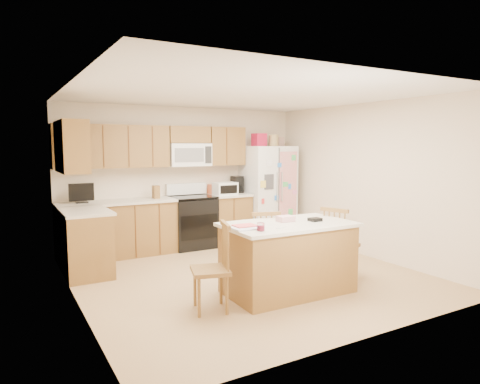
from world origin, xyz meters
TOP-DOWN VIEW (x-y plane):
  - ground at (0.00, 0.00)m, footprint 4.50×4.50m
  - room_shell at (0.00, 0.00)m, footprint 4.60×4.60m
  - cabinetry at (-0.98, 1.79)m, footprint 3.36×1.56m
  - stove at (0.00, 1.94)m, footprint 0.76×0.65m
  - refrigerator at (1.57, 1.87)m, footprint 0.90×0.79m
  - island at (0.09, -0.83)m, footprint 1.61×0.96m
  - windsor_chair_left at (-0.98, -0.90)m, footprint 0.50×0.52m
  - windsor_chair_back at (0.10, -0.26)m, footprint 0.52×0.50m
  - windsor_chair_right at (1.02, -0.72)m, footprint 0.53×0.54m

SIDE VIEW (x-z plane):
  - ground at x=0.00m, z-range 0.00..0.00m
  - island at x=0.09m, z-range -0.04..0.92m
  - windsor_chair_back at x=0.10m, z-range -0.03..0.92m
  - windsor_chair_left at x=-0.98m, z-range -0.03..0.95m
  - windsor_chair_right at x=1.02m, z-range -0.03..0.96m
  - stove at x=0.00m, z-range -0.09..1.04m
  - cabinetry at x=-0.98m, z-range -0.16..1.99m
  - refrigerator at x=1.57m, z-range -0.10..1.94m
  - room_shell at x=0.00m, z-range 0.18..2.70m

